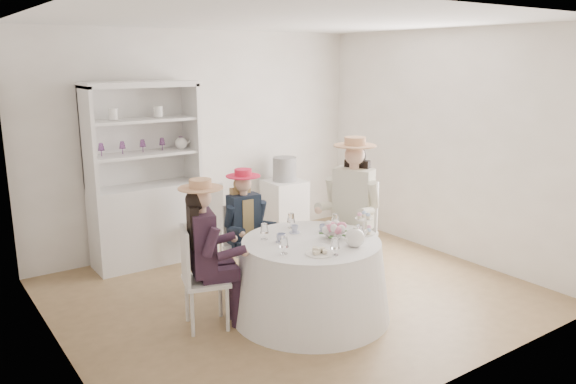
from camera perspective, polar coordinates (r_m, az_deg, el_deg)
ground at (r=5.88m, az=0.57°, el=-10.19°), size 4.50×4.50×0.00m
ceiling at (r=5.40m, az=0.64°, el=17.07°), size 4.50×4.50×0.00m
wall_back at (r=7.18m, az=-8.79°, el=5.21°), size 4.50×0.00×4.50m
wall_front at (r=4.07m, az=17.27°, el=-1.49°), size 4.50×0.00×4.50m
wall_left at (r=4.58m, az=-22.91°, el=-0.34°), size 0.00×4.50×4.50m
wall_right at (r=7.02m, az=15.73°, el=4.68°), size 0.00×4.50×4.50m
tea_table at (r=5.28m, az=2.34°, el=-8.75°), size 1.48×1.48×0.73m
hutch at (r=6.72m, az=-14.26°, el=-0.84°), size 1.40×0.85×2.11m
side_table at (r=7.60m, az=-0.35°, el=-1.65°), size 0.51×0.51×0.76m
hatbox at (r=7.47m, az=-0.36°, el=2.35°), size 0.42×0.42×0.32m
guest_left at (r=4.97m, az=-8.41°, el=-5.38°), size 0.55×0.51×1.36m
guest_mid at (r=5.85m, az=-4.41°, el=-2.95°), size 0.45×0.48×1.26m
guest_right at (r=5.95m, az=6.56°, el=-0.99°), size 0.66×0.60×1.57m
spare_chair at (r=6.60m, az=-8.36°, el=-2.83°), size 0.52×0.52×0.98m
teacup_a at (r=5.10m, az=-0.71°, el=-4.72°), size 0.12×0.12×0.07m
teacup_b at (r=5.36m, az=0.67°, el=-3.83°), size 0.08×0.08×0.07m
teacup_c at (r=5.40m, az=3.64°, el=-3.73°), size 0.10×0.10×0.07m
flower_bowl at (r=5.23m, az=4.68°, el=-4.41°), size 0.23×0.23×0.05m
flower_arrangement at (r=5.19m, az=4.75°, el=-3.75°), size 0.20×0.20×0.07m
table_teapot at (r=5.01m, az=6.82°, el=-4.63°), size 0.24×0.17×0.18m
sandwich_plate at (r=4.80m, az=3.19°, el=-6.15°), size 0.24×0.24×0.05m
cupcake_stand at (r=5.37m, az=7.68°, el=-3.43°), size 0.22×0.22×0.21m
stemware_set at (r=5.13m, az=2.39°, el=-4.15°), size 0.89×0.93×0.15m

